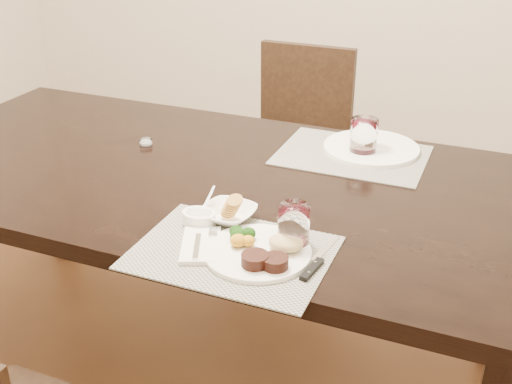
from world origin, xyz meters
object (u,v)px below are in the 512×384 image
at_px(wine_glass_near, 294,228).
at_px(far_plate, 371,148).
at_px(dinner_plate, 262,251).
at_px(chair_far, 297,140).
at_px(cracker_bowl, 228,213).
at_px(steak_knife, 315,264).

height_order(wine_glass_near, far_plate, wine_glass_near).
xyz_separation_m(dinner_plate, wine_glass_near, (0.05, 0.07, 0.03)).
height_order(chair_far, far_plate, chair_far).
bearing_deg(wine_glass_near, far_plate, 86.96).
height_order(chair_far, cracker_bowl, chair_far).
bearing_deg(far_plate, dinner_plate, -96.73).
bearing_deg(chair_far, steak_knife, -69.44).
relative_size(dinner_plate, far_plate, 0.83).
relative_size(chair_far, steak_knife, 4.15).
bearing_deg(steak_knife, chair_far, 118.83).
height_order(cracker_bowl, far_plate, cracker_bowl).
distance_m(cracker_bowl, wine_glass_near, 0.21).
bearing_deg(dinner_plate, far_plate, 105.87).
bearing_deg(steak_knife, cracker_bowl, 164.33).
bearing_deg(far_plate, chair_far, 127.47).
bearing_deg(cracker_bowl, steak_knife, -23.94).
xyz_separation_m(steak_knife, cracker_bowl, (-0.27, 0.12, 0.01)).
bearing_deg(wine_glass_near, chair_far, 108.40).
height_order(chair_far, wine_glass_near, chair_far).
bearing_deg(far_plate, cracker_bowl, -111.11).
bearing_deg(dinner_plate, chair_far, 127.97).
xyz_separation_m(dinner_plate, far_plate, (0.09, 0.73, -0.01)).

